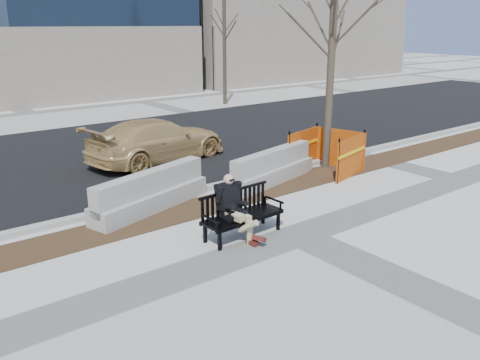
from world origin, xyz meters
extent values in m
plane|color=beige|center=(0.00, 0.00, 0.00)|extent=(120.00, 120.00, 0.00)
cube|color=#47301C|center=(0.00, 2.60, 0.00)|extent=(40.00, 1.20, 0.02)
cube|color=black|center=(0.00, 8.80, 0.00)|extent=(60.00, 10.40, 0.01)
cube|color=#9E9B93|center=(0.00, 3.55, 0.06)|extent=(60.00, 0.25, 0.12)
imported|color=tan|center=(0.62, 6.93, 0.00)|extent=(4.83, 2.50, 1.34)
camera|label=1|loc=(-6.83, -6.79, 4.17)|focal=37.63mm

